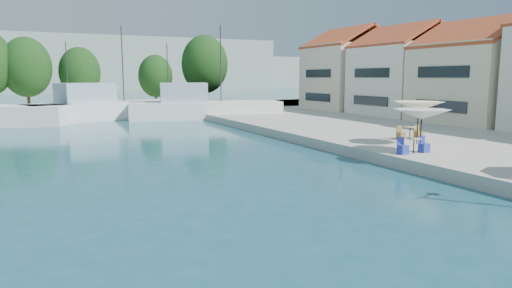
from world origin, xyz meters
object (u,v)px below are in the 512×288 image
trawler_03 (106,109)px  umbrella_cream (419,106)px  trawler_04 (203,109)px  umbrella_white (422,114)px

trawler_03 → umbrella_cream: bearing=-86.4°
trawler_03 → trawler_04: same height
trawler_03 → trawler_04: (9.42, -3.83, 0.00)m
trawler_04 → umbrella_white: size_ratio=5.76×
umbrella_white → umbrella_cream: umbrella_cream is taller
umbrella_white → umbrella_cream: (1.94, 2.18, 0.24)m
trawler_04 → umbrella_white: bearing=-74.2°
umbrella_white → umbrella_cream: size_ratio=1.01×
trawler_03 → umbrella_white: (11.28, -32.95, 1.47)m
trawler_04 → umbrella_white: 29.22m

